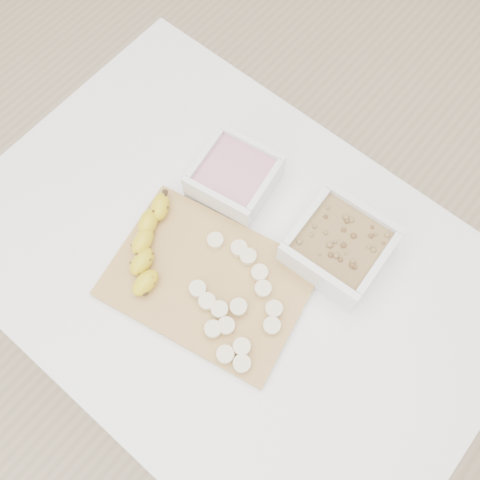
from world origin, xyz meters
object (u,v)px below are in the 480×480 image
Objects in this scene: cutting_board at (208,281)px; banana at (149,246)px; table at (230,280)px; bowl_yogurt at (234,176)px; bowl_granola at (339,246)px.

cutting_board is 1.77× the size of banana.
cutting_board is at bearing -96.95° from table.
cutting_board is at bearing -10.48° from banana.
bowl_yogurt reaches higher than banana.
cutting_board is at bearing -63.20° from bowl_yogurt.
bowl_granola reaches higher than banana.
bowl_granola is at bearing 45.70° from table.
bowl_yogurt is 0.24m from bowl_granola.
table is 0.21m from bowl_yogurt.
bowl_granola reaches higher than cutting_board.
bowl_yogurt is 0.21m from banana.
banana is (-0.26, -0.22, -0.01)m from bowl_granola.
banana is (-0.12, -0.02, 0.02)m from cutting_board.
bowl_granola is (0.14, 0.14, 0.13)m from table.
cutting_board is 0.12m from banana.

